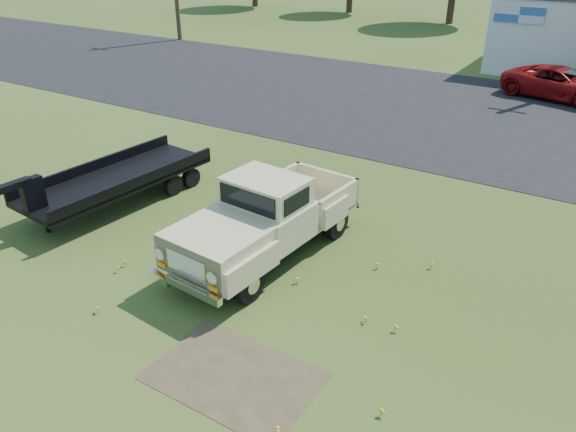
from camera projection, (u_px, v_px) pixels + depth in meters
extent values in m
plane|color=#324A17|center=(259.00, 275.00, 13.19)|extent=(140.00, 140.00, 0.00)
cube|color=black|center=(454.00, 113.00, 24.48)|extent=(90.00, 14.00, 0.02)
cube|color=#453C25|center=(234.00, 376.00, 10.23)|extent=(3.00, 2.00, 0.01)
cube|color=#453C25|center=(270.00, 200.00, 16.76)|extent=(2.20, 1.60, 0.01)
cube|color=silver|center=(519.00, 15.00, 28.76)|extent=(2.50, 0.08, 0.80)
imported|color=maroon|center=(561.00, 84.00, 26.13)|extent=(5.59, 3.52, 1.44)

